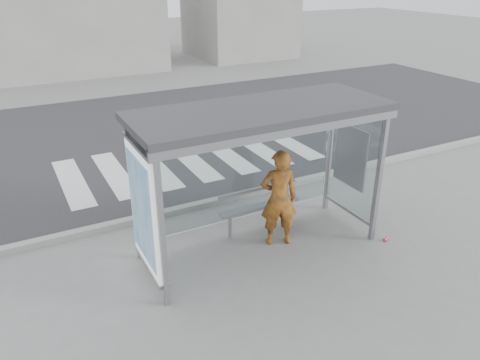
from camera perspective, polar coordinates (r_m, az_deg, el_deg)
name	(u,v)px	position (r m, az deg, el deg)	size (l,w,h in m)	color
ground	(259,248)	(8.56, 2.39, -8.27)	(80.00, 80.00, 0.00)	slate
road	(144,135)	(14.45, -11.64, 5.39)	(30.00, 10.00, 0.01)	#27272A
curb	(214,201)	(10.03, -3.17, -2.60)	(30.00, 0.18, 0.12)	gray
crosswalk	(191,160)	(12.37, -6.03, 2.46)	(6.55, 3.00, 0.00)	silver
bus_shelter	(240,148)	(7.54, -0.04, 3.98)	(4.25, 1.65, 2.62)	gray
building_center	(69,16)	(24.56, -20.11, 18.24)	(8.00, 5.00, 5.00)	gray
person	(279,198)	(8.29, 4.77, -2.24)	(0.66, 0.44, 1.82)	#C46F12
bench	(260,206)	(8.88, 2.41, -3.15)	(1.65, 0.21, 0.85)	gray
soda_can	(386,239)	(9.15, 17.36, -6.89)	(0.07, 0.07, 0.13)	#D03D55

